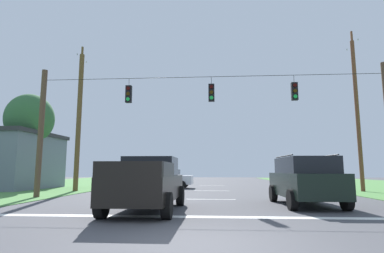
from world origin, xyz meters
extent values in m
plane|color=#47474C|center=(0.00, 0.00, 0.00)|extent=(120.00, 120.00, 0.00)
cube|color=white|center=(0.00, 3.81, 0.00)|extent=(15.71, 0.45, 0.01)
cube|color=white|center=(0.00, 9.81, 0.00)|extent=(2.50, 0.15, 0.01)
cube|color=white|center=(0.00, 16.43, 0.00)|extent=(2.50, 0.15, 0.01)
cube|color=white|center=(0.00, 24.43, 0.00)|extent=(2.50, 0.15, 0.01)
cylinder|color=brown|center=(-9.30, 10.12, 3.53)|extent=(0.30, 0.30, 7.05)
cylinder|color=black|center=(-0.09, 10.12, 6.47)|extent=(18.41, 0.02, 0.02)
cylinder|color=black|center=(-4.45, 10.12, 6.26)|extent=(0.02, 0.02, 0.41)
cube|color=black|center=(-4.45, 10.12, 5.58)|extent=(0.32, 0.24, 0.95)
cylinder|color=#310503|center=(-4.45, 9.98, 5.88)|extent=(0.20, 0.04, 0.20)
cylinder|color=#352203|center=(-4.45, 9.98, 5.58)|extent=(0.20, 0.04, 0.20)
cylinder|color=green|center=(-4.45, 9.98, 5.28)|extent=(0.20, 0.04, 0.20)
cylinder|color=black|center=(0.08, 10.12, 6.26)|extent=(0.02, 0.02, 0.41)
cube|color=black|center=(0.08, 10.12, 5.58)|extent=(0.32, 0.24, 0.95)
cylinder|color=#310503|center=(0.08, 9.98, 5.88)|extent=(0.20, 0.04, 0.20)
cylinder|color=#352203|center=(0.08, 9.98, 5.58)|extent=(0.20, 0.04, 0.20)
cylinder|color=green|center=(0.08, 9.98, 5.28)|extent=(0.20, 0.04, 0.20)
cylinder|color=black|center=(4.47, 10.12, 6.26)|extent=(0.02, 0.02, 0.41)
cube|color=black|center=(4.47, 10.12, 5.58)|extent=(0.32, 0.24, 0.95)
cylinder|color=#310503|center=(4.47, 9.98, 5.88)|extent=(0.20, 0.04, 0.20)
cylinder|color=#352203|center=(4.47, 9.98, 5.58)|extent=(0.20, 0.04, 0.20)
cylinder|color=green|center=(4.47, 9.98, 5.28)|extent=(0.20, 0.04, 0.20)
cube|color=black|center=(-2.24, 5.06, 0.82)|extent=(2.01, 5.40, 0.85)
cube|color=black|center=(-2.23, 5.70, 1.60)|extent=(1.85, 1.90, 0.70)
cube|color=black|center=(-3.18, 3.71, 1.48)|extent=(0.10, 2.38, 0.45)
cube|color=black|center=(-1.30, 3.70, 1.48)|extent=(0.10, 2.38, 0.45)
cube|color=black|center=(-2.24, 2.41, 1.48)|extent=(1.96, 0.10, 0.45)
cylinder|color=black|center=(-3.23, 6.89, 0.40)|extent=(0.28, 0.80, 0.80)
cylinder|color=black|center=(-1.23, 6.89, 0.40)|extent=(0.28, 0.80, 0.80)
cylinder|color=black|center=(-3.24, 3.22, 0.40)|extent=(0.28, 0.80, 0.80)
cylinder|color=black|center=(-1.24, 3.22, 0.40)|extent=(0.28, 0.80, 0.80)
cube|color=black|center=(3.95, 7.27, 0.85)|extent=(2.06, 4.84, 0.95)
cube|color=black|center=(3.95, 7.12, 1.66)|extent=(1.87, 3.24, 0.65)
cylinder|color=black|center=(3.10, 7.10, 2.03)|extent=(0.11, 2.72, 0.05)
cylinder|color=black|center=(4.80, 7.13, 2.03)|extent=(0.11, 2.72, 0.05)
cylinder|color=black|center=(2.93, 8.88, 0.38)|extent=(0.28, 0.77, 0.76)
cylinder|color=black|center=(4.88, 8.92, 0.38)|extent=(0.28, 0.77, 0.76)
cylinder|color=black|center=(3.01, 5.61, 0.38)|extent=(0.28, 0.77, 0.76)
cylinder|color=black|center=(4.96, 5.66, 0.38)|extent=(0.28, 0.77, 0.76)
cube|color=silver|center=(-3.73, 19.49, 0.67)|extent=(4.35, 1.92, 0.70)
cube|color=black|center=(-3.73, 19.49, 1.27)|extent=(2.14, 1.68, 0.50)
cylinder|color=black|center=(-2.29, 20.35, 0.32)|extent=(0.65, 0.24, 0.64)
cylinder|color=black|center=(-2.34, 18.55, 0.32)|extent=(0.65, 0.24, 0.64)
cylinder|color=black|center=(-5.12, 20.43, 0.32)|extent=(0.65, 0.24, 0.64)
cylinder|color=black|center=(-5.17, 18.63, 0.32)|extent=(0.65, 0.24, 0.64)
cylinder|color=brown|center=(10.29, 16.05, 5.38)|extent=(0.27, 0.27, 10.76)
cube|color=brown|center=(10.29, 16.05, 10.36)|extent=(0.12, 0.12, 2.28)
cylinder|color=#B2B7BC|center=(10.29, 16.96, 10.48)|extent=(0.08, 0.08, 0.12)
cylinder|color=#B2B7BC|center=(10.29, 15.13, 10.48)|extent=(0.08, 0.08, 0.12)
cylinder|color=brown|center=(-9.45, 15.18, 4.96)|extent=(0.34, 0.34, 9.92)
cube|color=brown|center=(-9.45, 15.18, 9.52)|extent=(0.12, 0.12, 2.00)
cylinder|color=#B2B7BC|center=(-9.45, 15.98, 9.64)|extent=(0.08, 0.08, 0.12)
cylinder|color=#B2B7BC|center=(-9.45, 14.38, 9.64)|extent=(0.08, 0.08, 0.12)
cylinder|color=brown|center=(-14.07, 16.70, 2.17)|extent=(0.31, 0.31, 4.35)
ellipsoid|color=#336337|center=(-14.07, 16.70, 5.41)|extent=(3.61, 3.61, 3.87)
camera|label=1|loc=(0.16, -6.22, 1.44)|focal=29.14mm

